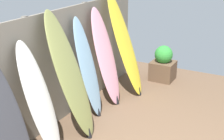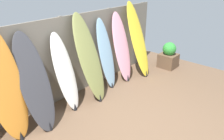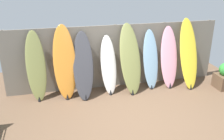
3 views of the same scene
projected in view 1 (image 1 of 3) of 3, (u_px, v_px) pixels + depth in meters
The scene contains 8 objects.
fence_back at pixel (33, 80), 4.41m from camera, with size 6.08×0.11×1.80m.
surfboard_charcoal_2 at pixel (2, 121), 3.44m from camera, with size 0.58×0.77×1.72m.
surfboard_white_3 at pixel (40, 101), 4.07m from camera, with size 0.45×0.57×1.57m.
surfboard_olive_4 at pixel (70, 76), 4.46m from camera, with size 0.67×0.77×1.88m.
surfboard_skyblue_5 at pixel (88, 69), 5.07m from camera, with size 0.48×0.48×1.66m.
surfboard_pink_6 at pixel (106, 58), 5.49m from camera, with size 0.52×0.57×1.73m.
surfboard_yellow_7 at pixel (125, 45), 5.85m from camera, with size 0.52×0.77×1.94m.
planter_box at pixel (163, 65), 6.67m from camera, with size 0.47×0.49×0.76m.
Camera 1 is at (-3.05, -0.92, 2.59)m, focal length 50.00 mm.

